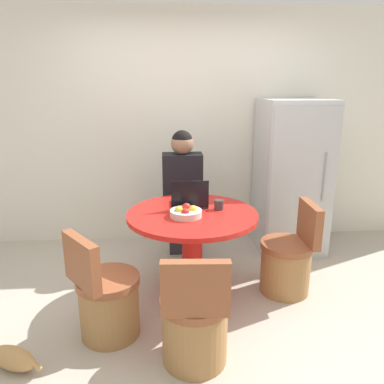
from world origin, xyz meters
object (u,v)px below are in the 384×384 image
at_px(dining_table, 193,238).
at_px(laptop, 189,201).
at_px(chair_right_side, 288,262).
at_px(refrigerator, 291,177).
at_px(cat, 9,356).
at_px(person_seated, 182,188).
at_px(chair_near_camera, 195,325).
at_px(chair_near_left_corner, 107,301).
at_px(fruit_bowl, 186,212).

distance_m(dining_table, laptop, 0.33).
bearing_deg(chair_right_side, refrigerator, 162.68).
bearing_deg(cat, chair_right_side, -135.60).
relative_size(chair_right_side, cat, 1.83).
xyz_separation_m(chair_right_side, person_seated, (-0.89, 0.78, 0.48)).
height_order(chair_right_side, chair_near_camera, same).
bearing_deg(cat, chair_near_camera, -157.68).
bearing_deg(chair_right_side, cat, -68.38).
relative_size(chair_near_left_corner, person_seated, 0.60).
height_order(dining_table, cat, dining_table).
distance_m(laptop, fruit_bowl, 0.26).
height_order(chair_right_side, laptop, laptop).
relative_size(dining_table, fruit_bowl, 4.23).
distance_m(refrigerator, fruit_bowl, 1.57).
relative_size(refrigerator, fruit_bowl, 6.35).
distance_m(refrigerator, cat, 3.06).
height_order(chair_near_camera, person_seated, person_seated).
bearing_deg(chair_near_left_corner, chair_right_side, -109.15).
distance_m(refrigerator, laptop, 1.38).
bearing_deg(person_seated, chair_right_side, 138.98).
bearing_deg(chair_near_left_corner, cat, 79.21).
xyz_separation_m(dining_table, person_seated, (-0.05, 0.77, 0.23)).
xyz_separation_m(fruit_bowl, cat, (-1.20, -0.73, -0.71)).
height_order(refrigerator, cat, refrigerator).
bearing_deg(chair_right_side, chair_near_left_corner, -70.85).
relative_size(refrigerator, person_seated, 1.21).
xyz_separation_m(laptop, cat, (-1.25, -0.99, -0.73)).
bearing_deg(chair_right_side, chair_near_camera, -46.44).
distance_m(refrigerator, chair_near_camera, 2.20).
height_order(refrigerator, chair_near_camera, refrigerator).
height_order(refrigerator, dining_table, refrigerator).
xyz_separation_m(person_seated, cat, (-1.21, -1.59, -0.67)).
bearing_deg(fruit_bowl, cat, -148.76).
bearing_deg(dining_table, refrigerator, 38.84).
bearing_deg(person_seated, laptop, 93.19).
xyz_separation_m(refrigerator, cat, (-2.41, -1.74, -0.73)).
relative_size(chair_near_left_corner, cat, 1.83).
bearing_deg(laptop, cat, 38.39).
height_order(dining_table, chair_near_left_corner, chair_near_left_corner).
relative_size(laptop, fruit_bowl, 1.23).
relative_size(dining_table, chair_near_camera, 1.33).
xyz_separation_m(laptop, fruit_bowl, (-0.05, -0.26, -0.02)).
relative_size(chair_right_side, laptop, 2.58).
height_order(chair_near_camera, laptop, laptop).
bearing_deg(chair_near_camera, chair_near_left_corner, -24.42).
distance_m(dining_table, cat, 1.57).
height_order(chair_right_side, cat, chair_right_side).
xyz_separation_m(chair_near_left_corner, cat, (-0.60, -0.30, -0.19)).
height_order(refrigerator, fruit_bowl, refrigerator).
relative_size(person_seated, cat, 3.03).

